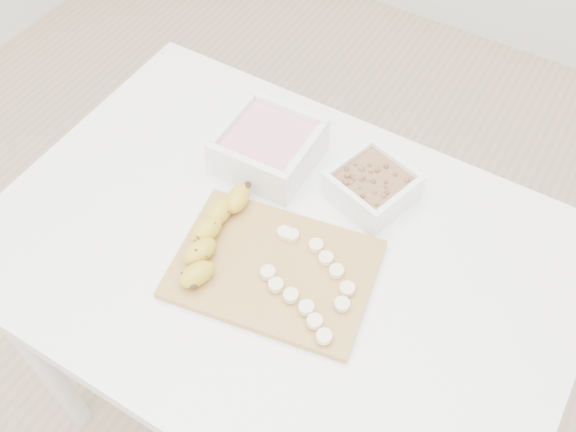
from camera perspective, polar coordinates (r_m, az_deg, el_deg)
The scene contains 7 objects.
ground at distance 1.77m, azimuth -0.52°, elevation -16.66°, with size 3.50×3.50×0.00m, color #C6AD89.
table at distance 1.18m, azimuth -0.76°, elevation -5.57°, with size 1.00×0.70×0.75m.
bowl_yogurt at distance 1.19m, azimuth -1.73°, elevation 6.22°, with size 0.17×0.17×0.08m.
bowl_granola at distance 1.15m, azimuth 7.50°, elevation 2.68°, with size 0.16×0.16×0.06m.
cutting_board at distance 1.07m, azimuth -1.26°, elevation -4.73°, with size 0.32×0.23×0.01m, color #AD7C41.
banana at distance 1.08m, azimuth -6.70°, elevation -1.77°, with size 0.06×0.22×0.04m, color gold, non-canonical shape.
banana_slices at distance 1.04m, azimuth 1.90°, elevation -5.71°, with size 0.18×0.17×0.02m.
Camera 1 is at (0.33, -0.52, 1.66)m, focal length 40.00 mm.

